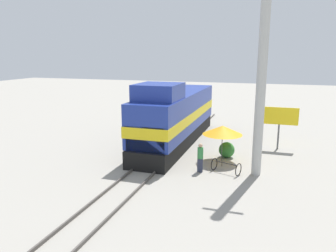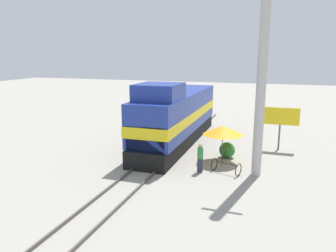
{
  "view_description": "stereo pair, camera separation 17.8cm",
  "coord_description": "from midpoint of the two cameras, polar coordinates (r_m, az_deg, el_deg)",
  "views": [
    {
      "loc": [
        6.98,
        -19.45,
        6.82
      ],
      "look_at": [
        1.2,
        -1.6,
        2.67
      ],
      "focal_mm": 35.0,
      "sensor_mm": 36.0,
      "label": 1
    },
    {
      "loc": [
        7.15,
        -19.4,
        6.82
      ],
      "look_at": [
        1.2,
        -1.6,
        2.67
      ],
      "focal_mm": 35.0,
      "sensor_mm": 36.0,
      "label": 2
    }
  ],
  "objects": [
    {
      "name": "ground_plane",
      "position": [
        21.77,
        -1.95,
        -5.8
      ],
      "size": [
        120.0,
        120.0,
        0.0
      ],
      "primitive_type": "plane",
      "color": "gray"
    },
    {
      "name": "person_bystander",
      "position": [
        19.28,
        5.38,
        -5.32
      ],
      "size": [
        0.34,
        0.34,
        1.74
      ],
      "color": "#2D3347",
      "rests_on": "ground_plane"
    },
    {
      "name": "vendor_umbrella",
      "position": [
        21.13,
        9.24,
        -0.71
      ],
      "size": [
        2.54,
        2.54,
        2.35
      ],
      "color": "#4C4C4C",
      "rests_on": "ground_plane"
    },
    {
      "name": "rail_far",
      "position": [
        21.52,
        -0.15,
        -5.8
      ],
      "size": [
        0.08,
        33.94,
        0.15
      ],
      "primitive_type": "cube",
      "color": "#4C4742",
      "rests_on": "ground_plane"
    },
    {
      "name": "billboard_sign",
      "position": [
        24.79,
        18.66,
        1.34
      ],
      "size": [
        2.57,
        0.12,
        3.08
      ],
      "color": "#595959",
      "rests_on": "ground_plane"
    },
    {
      "name": "bicycle",
      "position": [
        19.5,
        9.8,
        -6.99
      ],
      "size": [
        1.78,
        1.26,
        0.75
      ],
      "rotation": [
        0.0,
        0.0,
        -1.92
      ],
      "color": "black",
      "rests_on": "ground_plane"
    },
    {
      "name": "utility_pole",
      "position": [
        18.61,
        15.8,
        9.5
      ],
      "size": [
        1.8,
        0.53,
        11.95
      ],
      "color": "#B2B2AD",
      "rests_on": "ground_plane"
    },
    {
      "name": "shrub_cluster",
      "position": [
        22.31,
        9.96,
        -4.11
      ],
      "size": [
        1.05,
        1.05,
        1.05
      ],
      "primitive_type": "sphere",
      "color": "#2D722D",
      "rests_on": "ground_plane"
    },
    {
      "name": "rail_near",
      "position": [
        21.99,
        -3.72,
        -5.42
      ],
      "size": [
        0.08,
        33.94,
        0.15
      ],
      "primitive_type": "cube",
      "color": "#4C4742",
      "rests_on": "ground_plane"
    },
    {
      "name": "locomotive",
      "position": [
        24.88,
        1.11,
        1.6
      ],
      "size": [
        2.92,
        13.93,
        4.97
      ],
      "color": "black",
      "rests_on": "ground_plane"
    }
  ]
}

